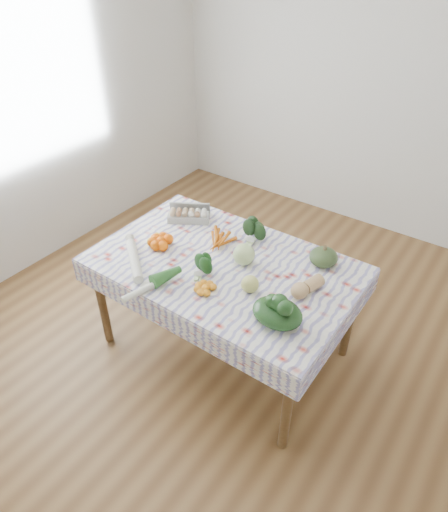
{
  "coord_description": "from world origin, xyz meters",
  "views": [
    {
      "loc": [
        1.34,
        -1.89,
        2.52
      ],
      "look_at": [
        0.0,
        0.0,
        0.82
      ],
      "focal_mm": 32.0,
      "sensor_mm": 36.0,
      "label": 1
    }
  ],
  "objects_px": {
    "cabbage": "(244,254)",
    "grapefruit": "(250,284)",
    "butternut_squash": "(307,286)",
    "egg_carton": "(188,216)",
    "kabocha_squash": "(324,257)",
    "dining_table": "(224,274)"
  },
  "relations": [
    {
      "from": "dining_table",
      "to": "grapefruit",
      "type": "height_order",
      "value": "grapefruit"
    },
    {
      "from": "egg_carton",
      "to": "kabocha_squash",
      "type": "xyz_separation_m",
      "value": [
        1.03,
        0.08,
        0.02
      ]
    },
    {
      "from": "butternut_squash",
      "to": "cabbage",
      "type": "bearing_deg",
      "value": -167.7
    },
    {
      "from": "dining_table",
      "to": "kabocha_squash",
      "type": "xyz_separation_m",
      "value": [
        0.52,
        0.35,
        0.14
      ]
    },
    {
      "from": "egg_carton",
      "to": "grapefruit",
      "type": "bearing_deg",
      "value": -58.85
    },
    {
      "from": "kabocha_squash",
      "to": "butternut_squash",
      "type": "height_order",
      "value": "kabocha_squash"
    },
    {
      "from": "egg_carton",
      "to": "grapefruit",
      "type": "distance_m",
      "value": 0.89
    },
    {
      "from": "dining_table",
      "to": "egg_carton",
      "type": "xyz_separation_m",
      "value": [
        -0.51,
        0.27,
        0.12
      ]
    },
    {
      "from": "egg_carton",
      "to": "grapefruit",
      "type": "xyz_separation_m",
      "value": [
        0.79,
        -0.4,
        0.01
      ]
    },
    {
      "from": "egg_carton",
      "to": "butternut_squash",
      "type": "bearing_deg",
      "value": -43.53
    },
    {
      "from": "egg_carton",
      "to": "dining_table",
      "type": "bearing_deg",
      "value": -59.8
    },
    {
      "from": "dining_table",
      "to": "butternut_squash",
      "type": "relative_size",
      "value": 7.19
    },
    {
      "from": "dining_table",
      "to": "cabbage",
      "type": "bearing_deg",
      "value": 35.84
    },
    {
      "from": "dining_table",
      "to": "grapefruit",
      "type": "xyz_separation_m",
      "value": [
        0.28,
        -0.13,
        0.14
      ]
    },
    {
      "from": "kabocha_squash",
      "to": "dining_table",
      "type": "bearing_deg",
      "value": -145.6
    },
    {
      "from": "cabbage",
      "to": "butternut_squash",
      "type": "bearing_deg",
      "value": -3.05
    },
    {
      "from": "cabbage",
      "to": "grapefruit",
      "type": "bearing_deg",
      "value": -49.07
    },
    {
      "from": "kabocha_squash",
      "to": "cabbage",
      "type": "xyz_separation_m",
      "value": [
        -0.42,
        -0.28,
        0.01
      ]
    },
    {
      "from": "kabocha_squash",
      "to": "egg_carton",
      "type": "bearing_deg",
      "value": -175.35
    },
    {
      "from": "dining_table",
      "to": "kabocha_squash",
      "type": "height_order",
      "value": "kabocha_squash"
    },
    {
      "from": "egg_carton",
      "to": "butternut_squash",
      "type": "relative_size",
      "value": 1.33
    },
    {
      "from": "cabbage",
      "to": "grapefruit",
      "type": "distance_m",
      "value": 0.27
    }
  ]
}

